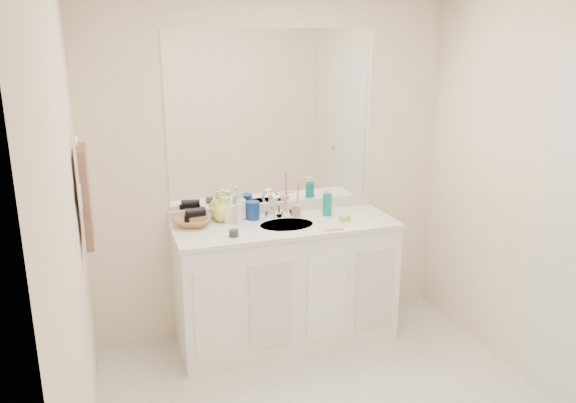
# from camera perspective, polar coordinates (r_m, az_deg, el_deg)

# --- Properties ---
(wall_back) EXTENTS (2.60, 0.02, 2.40)m
(wall_back) POSITION_cam_1_polar(r_m,az_deg,el_deg) (3.99, -1.48, 3.29)
(wall_back) COLOR #FCE6C5
(wall_back) RESTS_ON floor
(wall_front) EXTENTS (2.60, 0.02, 2.40)m
(wall_front) POSITION_cam_1_polar(r_m,az_deg,el_deg) (1.82, 24.06, -14.34)
(wall_front) COLOR #FCE6C5
(wall_front) RESTS_ON floor
(wall_left) EXTENTS (0.02, 2.60, 2.40)m
(wall_left) POSITION_cam_1_polar(r_m,az_deg,el_deg) (2.58, -21.03, -5.00)
(wall_left) COLOR #FCE6C5
(wall_left) RESTS_ON floor
(wall_right) EXTENTS (0.02, 2.60, 2.40)m
(wall_right) POSITION_cam_1_polar(r_m,az_deg,el_deg) (3.55, 25.76, 0.04)
(wall_right) COLOR #FCE6C5
(wall_right) RESTS_ON floor
(vanity_cabinet) EXTENTS (1.50, 0.55, 0.85)m
(vanity_cabinet) POSITION_cam_1_polar(r_m,az_deg,el_deg) (3.99, -0.23, -8.47)
(vanity_cabinet) COLOR white
(vanity_cabinet) RESTS_ON floor
(countertop) EXTENTS (1.52, 0.57, 0.03)m
(countertop) POSITION_cam_1_polar(r_m,az_deg,el_deg) (3.83, -0.24, -2.46)
(countertop) COLOR white
(countertop) RESTS_ON vanity_cabinet
(backsplash) EXTENTS (1.52, 0.03, 0.08)m
(backsplash) POSITION_cam_1_polar(r_m,az_deg,el_deg) (4.05, -1.39, -0.62)
(backsplash) COLOR beige
(backsplash) RESTS_ON countertop
(sink_basin) EXTENTS (0.37, 0.37, 0.02)m
(sink_basin) POSITION_cam_1_polar(r_m,az_deg,el_deg) (3.81, -0.14, -2.51)
(sink_basin) COLOR beige
(sink_basin) RESTS_ON countertop
(faucet) EXTENTS (0.02, 0.02, 0.11)m
(faucet) POSITION_cam_1_polar(r_m,az_deg,el_deg) (3.95, -0.96, -0.80)
(faucet) COLOR silver
(faucet) RESTS_ON countertop
(mirror) EXTENTS (1.48, 0.01, 1.20)m
(mirror) POSITION_cam_1_polar(r_m,az_deg,el_deg) (3.92, -1.49, 8.41)
(mirror) COLOR white
(mirror) RESTS_ON wall_back
(blue_mug) EXTENTS (0.10, 0.10, 0.13)m
(blue_mug) POSITION_cam_1_polar(r_m,az_deg,el_deg) (3.91, -3.58, -0.91)
(blue_mug) COLOR navy
(blue_mug) RESTS_ON countertop
(tan_cup) EXTENTS (0.07, 0.07, 0.08)m
(tan_cup) POSITION_cam_1_polar(r_m,az_deg,el_deg) (3.97, 0.87, -0.94)
(tan_cup) COLOR tan
(tan_cup) RESTS_ON countertop
(toothbrush) EXTENTS (0.02, 0.04, 0.22)m
(toothbrush) POSITION_cam_1_polar(r_m,az_deg,el_deg) (3.94, 1.02, 0.58)
(toothbrush) COLOR #F23F9C
(toothbrush) RESTS_ON tan_cup
(mouthwash_bottle) EXTENTS (0.07, 0.07, 0.16)m
(mouthwash_bottle) POSITION_cam_1_polar(r_m,az_deg,el_deg) (3.99, 4.01, -0.32)
(mouthwash_bottle) COLOR #0A7F7D
(mouthwash_bottle) RESTS_ON countertop
(soap_dish) EXTENTS (0.10, 0.08, 0.01)m
(soap_dish) POSITION_cam_1_polar(r_m,az_deg,el_deg) (3.89, 5.81, -1.93)
(soap_dish) COLOR silver
(soap_dish) RESTS_ON countertop
(green_soap) EXTENTS (0.08, 0.07, 0.02)m
(green_soap) POSITION_cam_1_polar(r_m,az_deg,el_deg) (3.89, 5.82, -1.66)
(green_soap) COLOR #A1C02F
(green_soap) RESTS_ON soap_dish
(orange_comb) EXTENTS (0.13, 0.04, 0.01)m
(orange_comb) POSITION_cam_1_polar(r_m,az_deg,el_deg) (3.71, 4.75, -2.86)
(orange_comb) COLOR orange
(orange_comb) RESTS_ON countertop
(dark_jar) EXTENTS (0.06, 0.06, 0.04)m
(dark_jar) POSITION_cam_1_polar(r_m,az_deg,el_deg) (3.59, -5.54, -3.22)
(dark_jar) COLOR #29282E
(dark_jar) RESTS_ON countertop
(extra_white_bottle) EXTENTS (0.06, 0.06, 0.14)m
(extra_white_bottle) POSITION_cam_1_polar(r_m,az_deg,el_deg) (3.80, -4.98, -1.28)
(extra_white_bottle) COLOR silver
(extra_white_bottle) RESTS_ON countertop
(soap_bottle_white) EXTENTS (0.08, 0.08, 0.19)m
(soap_bottle_white) POSITION_cam_1_polar(r_m,az_deg,el_deg) (3.91, -4.75, -0.43)
(soap_bottle_white) COLOR silver
(soap_bottle_white) RESTS_ON countertop
(soap_bottle_cream) EXTENTS (0.09, 0.09, 0.18)m
(soap_bottle_cream) POSITION_cam_1_polar(r_m,az_deg,el_deg) (3.86, -6.03, -0.79)
(soap_bottle_cream) COLOR #EBE9BF
(soap_bottle_cream) RESTS_ON countertop
(soap_bottle_yellow) EXTENTS (0.17, 0.17, 0.17)m
(soap_bottle_yellow) POSITION_cam_1_polar(r_m,az_deg,el_deg) (3.88, -6.72, -0.75)
(soap_bottle_yellow) COLOR #E3E358
(soap_bottle_yellow) RESTS_ON countertop
(wicker_basket) EXTENTS (0.30, 0.30, 0.06)m
(wicker_basket) POSITION_cam_1_polar(r_m,az_deg,el_deg) (3.83, -9.62, -2.02)
(wicker_basket) COLOR #A97044
(wicker_basket) RESTS_ON countertop
(hair_dryer) EXTENTS (0.13, 0.08, 0.06)m
(hair_dryer) POSITION_cam_1_polar(r_m,az_deg,el_deg) (3.81, -9.37, -1.12)
(hair_dryer) COLOR black
(hair_dryer) RESTS_ON wicker_basket
(towel_ring) EXTENTS (0.01, 0.11, 0.11)m
(towel_ring) POSITION_cam_1_polar(r_m,az_deg,el_deg) (3.25, -20.68, 5.60)
(towel_ring) COLOR silver
(towel_ring) RESTS_ON wall_left
(hand_towel) EXTENTS (0.04, 0.32, 0.55)m
(hand_towel) POSITION_cam_1_polar(r_m,az_deg,el_deg) (3.31, -19.83, 0.53)
(hand_towel) COLOR brown
(hand_towel) RESTS_ON towel_ring
(switch_plate) EXTENTS (0.01, 0.08, 0.13)m
(switch_plate) POSITION_cam_1_polar(r_m,az_deg,el_deg) (3.10, -20.36, 0.45)
(switch_plate) COLOR white
(switch_plate) RESTS_ON wall_left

